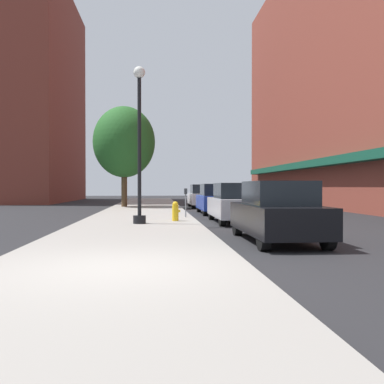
% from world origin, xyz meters
% --- Properties ---
extents(ground_plane, '(90.00, 90.00, 0.00)m').
position_xyz_m(ground_plane, '(4.00, 18.00, 0.00)').
color(ground_plane, '#232326').
extents(sidewalk_slab, '(4.80, 50.00, 0.12)m').
position_xyz_m(sidewalk_slab, '(0.00, 19.00, 0.06)').
color(sidewalk_slab, gray).
rests_on(sidewalk_slab, ground).
extents(building_right_brick, '(6.80, 40.00, 20.76)m').
position_xyz_m(building_right_brick, '(14.99, 22.00, 10.36)').
color(building_right_brick, brown).
rests_on(building_right_brick, ground).
extents(building_far_background, '(6.80, 18.00, 21.23)m').
position_xyz_m(building_far_background, '(-11.01, 37.00, 10.59)').
color(building_far_background, brown).
rests_on(building_far_background, ground).
extents(lamppost, '(0.48, 0.48, 5.90)m').
position_xyz_m(lamppost, '(0.08, 8.68, 3.20)').
color(lamppost, black).
rests_on(lamppost, sidewalk_slab).
extents(fire_hydrant, '(0.33, 0.26, 0.79)m').
position_xyz_m(fire_hydrant, '(1.49, 9.79, 0.52)').
color(fire_hydrant, gold).
rests_on(fire_hydrant, sidewalk_slab).
extents(parking_meter_near, '(0.14, 0.09, 1.31)m').
position_xyz_m(parking_meter_near, '(2.05, 11.85, 0.95)').
color(parking_meter_near, slate).
rests_on(parking_meter_near, sidewalk_slab).
extents(tree_near, '(4.28, 4.28, 6.96)m').
position_xyz_m(tree_near, '(-1.50, 22.36, 4.60)').
color(tree_near, '#4C3823').
rests_on(tree_near, sidewalk_slab).
extents(car_black, '(1.80, 4.30, 1.66)m').
position_xyz_m(car_black, '(4.00, 3.96, 0.81)').
color(car_black, black).
rests_on(car_black, ground).
extents(car_silver, '(1.80, 4.30, 1.66)m').
position_xyz_m(car_silver, '(4.00, 10.14, 0.81)').
color(car_silver, black).
rests_on(car_silver, ground).
extents(car_blue, '(1.80, 4.30, 1.66)m').
position_xyz_m(car_blue, '(4.00, 15.83, 0.81)').
color(car_blue, black).
rests_on(car_blue, ground).
extents(car_white, '(1.80, 4.30, 1.66)m').
position_xyz_m(car_white, '(4.00, 22.89, 0.81)').
color(car_white, black).
rests_on(car_white, ground).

